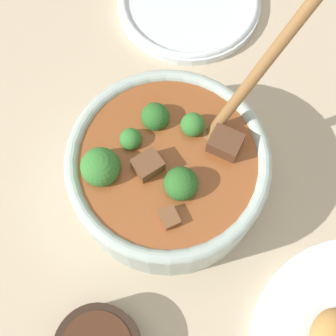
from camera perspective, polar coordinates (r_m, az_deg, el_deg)
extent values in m
plane|color=#C6B293|center=(0.58, 0.00, -1.92)|extent=(4.00, 4.00, 0.00)
cylinder|color=#B2C6BC|center=(0.54, 0.00, -0.59)|extent=(0.23, 0.23, 0.08)
torus|color=#B2C6BC|center=(0.50, 0.00, 0.94)|extent=(0.23, 0.23, 0.02)
cylinder|color=brown|center=(0.53, 0.00, 0.01)|extent=(0.20, 0.20, 0.05)
sphere|color=#2D6B28|center=(0.48, 1.13, -2.10)|extent=(0.04, 0.04, 0.04)
cylinder|color=#6B9956|center=(0.51, 1.08, -3.03)|extent=(0.01, 0.01, 0.02)
sphere|color=#387F33|center=(0.51, -4.57, 3.53)|extent=(0.02, 0.02, 0.02)
cylinder|color=#6B9956|center=(0.52, -4.43, 2.75)|extent=(0.01, 0.01, 0.01)
sphere|color=#387F33|center=(0.51, 3.03, 5.29)|extent=(0.03, 0.03, 0.03)
cylinder|color=#6B9956|center=(0.53, 2.93, 4.38)|extent=(0.01, 0.01, 0.01)
sphere|color=#387F33|center=(0.49, -8.25, 0.13)|extent=(0.04, 0.04, 0.04)
cylinder|color=#6B9956|center=(0.52, -7.80, -1.05)|extent=(0.01, 0.01, 0.02)
sphere|color=#2D6B28|center=(0.52, -1.58, 6.27)|extent=(0.03, 0.03, 0.03)
cylinder|color=#6B9956|center=(0.54, -1.52, 5.18)|extent=(0.01, 0.01, 0.01)
cube|color=brown|center=(0.49, -2.47, 0.32)|extent=(0.03, 0.03, 0.02)
cube|color=brown|center=(0.50, 6.98, 2.95)|extent=(0.04, 0.04, 0.02)
cube|color=brown|center=(0.48, 0.21, -6.13)|extent=(0.02, 0.02, 0.02)
ellipsoid|color=olive|center=(0.52, 5.04, 4.03)|extent=(0.04, 0.03, 0.01)
cylinder|color=olive|center=(0.47, 10.67, 11.09)|extent=(0.03, 0.11, 0.17)
cylinder|color=white|center=(0.71, 2.58, 19.54)|extent=(0.20, 0.20, 0.01)
ellipsoid|color=#CC8E47|center=(0.55, 19.06, -18.36)|extent=(0.06, 0.06, 0.03)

